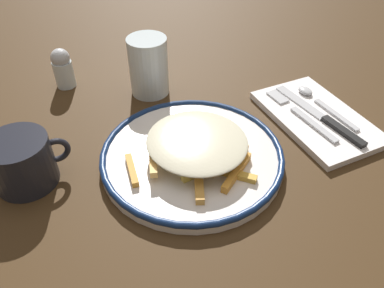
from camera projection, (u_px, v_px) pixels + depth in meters
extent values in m
plane|color=#3D2915|center=(192.00, 160.00, 0.61)|extent=(2.60, 2.60, 0.00)
cylinder|color=silver|center=(192.00, 157.00, 0.61)|extent=(0.29, 0.29, 0.02)
torus|color=navy|center=(192.00, 153.00, 0.60)|extent=(0.29, 0.29, 0.01)
cube|color=#F4BD61|center=(215.00, 128.00, 0.62)|extent=(0.05, 0.05, 0.01)
cube|color=#E0A852|center=(227.00, 152.00, 0.60)|extent=(0.07, 0.01, 0.01)
cube|color=gold|center=(194.00, 142.00, 0.60)|extent=(0.05, 0.05, 0.01)
cube|color=#EFB75D|center=(153.00, 159.00, 0.57)|extent=(0.03, 0.08, 0.01)
cube|color=gold|center=(199.00, 182.00, 0.55)|extent=(0.04, 0.08, 0.01)
cube|color=#DFC954|center=(205.00, 169.00, 0.57)|extent=(0.08, 0.02, 0.01)
cube|color=#EEC15A|center=(214.00, 156.00, 0.59)|extent=(0.09, 0.04, 0.01)
cube|color=#C98331|center=(194.00, 146.00, 0.59)|extent=(0.05, 0.05, 0.01)
cube|color=gold|center=(186.00, 149.00, 0.59)|extent=(0.04, 0.08, 0.01)
cube|color=gold|center=(201.00, 137.00, 0.61)|extent=(0.06, 0.05, 0.01)
cube|color=#F3C15C|center=(216.00, 134.00, 0.63)|extent=(0.06, 0.05, 0.01)
cube|color=gold|center=(208.00, 143.00, 0.62)|extent=(0.06, 0.09, 0.01)
cube|color=orange|center=(237.00, 172.00, 0.56)|extent=(0.08, 0.06, 0.01)
cube|color=orange|center=(132.00, 169.00, 0.57)|extent=(0.02, 0.07, 0.01)
cube|color=#EEB752|center=(215.00, 159.00, 0.59)|extent=(0.05, 0.06, 0.01)
cube|color=#E1C763|center=(185.00, 162.00, 0.56)|extent=(0.06, 0.08, 0.01)
cube|color=gold|center=(229.00, 173.00, 0.57)|extent=(0.07, 0.07, 0.01)
ellipsoid|color=beige|center=(197.00, 141.00, 0.58)|extent=(0.19, 0.20, 0.02)
cube|color=#215C32|center=(181.00, 136.00, 0.59)|extent=(0.00, 0.00, 0.00)
cube|color=#316724|center=(193.00, 135.00, 0.59)|extent=(0.00, 0.00, 0.00)
cube|color=#23671A|center=(199.00, 145.00, 0.57)|extent=(0.00, 0.00, 0.00)
cube|color=#1E5D2E|center=(195.00, 131.00, 0.60)|extent=(0.00, 0.00, 0.00)
cube|color=white|center=(317.00, 118.00, 0.69)|extent=(0.14, 0.23, 0.01)
cube|color=silver|center=(314.00, 124.00, 0.66)|extent=(0.02, 0.11, 0.01)
cube|color=silver|center=(278.00, 97.00, 0.73)|extent=(0.02, 0.05, 0.00)
cube|color=black|center=(343.00, 131.00, 0.65)|extent=(0.02, 0.09, 0.01)
cube|color=silver|center=(300.00, 102.00, 0.71)|extent=(0.03, 0.12, 0.00)
cube|color=silver|center=(336.00, 115.00, 0.68)|extent=(0.01, 0.10, 0.00)
ellipsoid|color=silver|center=(305.00, 91.00, 0.74)|extent=(0.02, 0.03, 0.01)
cylinder|color=silver|center=(149.00, 66.00, 0.73)|extent=(0.08, 0.08, 0.11)
cylinder|color=black|center=(22.00, 162.00, 0.55)|extent=(0.09, 0.09, 0.08)
torus|color=black|center=(56.00, 150.00, 0.57)|extent=(0.04, 0.01, 0.04)
cylinder|color=silver|center=(64.00, 74.00, 0.77)|extent=(0.04, 0.04, 0.05)
sphere|color=#B7BABF|center=(60.00, 58.00, 0.74)|extent=(0.04, 0.04, 0.04)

